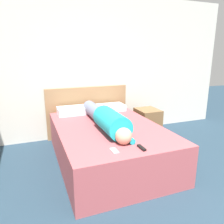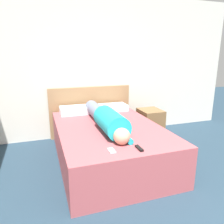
% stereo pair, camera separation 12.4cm
% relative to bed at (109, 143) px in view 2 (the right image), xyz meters
% --- Properties ---
extents(wall_back, '(5.47, 0.06, 2.60)m').
position_rel_bed_xyz_m(wall_back, '(0.25, 1.20, 1.03)').
color(wall_back, silver).
rests_on(wall_back, ground_plane).
extents(bed, '(1.44, 2.07, 0.54)m').
position_rel_bed_xyz_m(bed, '(0.00, 0.00, 0.00)').
color(bed, '#A84C51').
rests_on(bed, ground_plane).
extents(headboard, '(1.56, 0.04, 0.95)m').
position_rel_bed_xyz_m(headboard, '(-0.00, 1.13, 0.21)').
color(headboard, '#A37A51').
rests_on(headboard, ground_plane).
extents(nightstand, '(0.39, 0.45, 0.56)m').
position_rel_bed_xyz_m(nightstand, '(1.01, 0.60, 0.01)').
color(nightstand, brown).
rests_on(nightstand, ground_plane).
extents(person_lying, '(0.30, 1.61, 0.30)m').
position_rel_bed_xyz_m(person_lying, '(-0.06, -0.07, 0.40)').
color(person_lying, tan).
rests_on(person_lying, bed).
extents(pillow_near_headboard, '(0.56, 0.33, 0.12)m').
position_rel_bed_xyz_m(pillow_near_headboard, '(-0.32, 0.84, 0.33)').
color(pillow_near_headboard, white).
rests_on(pillow_near_headboard, bed).
extents(pillow_second, '(0.53, 0.33, 0.11)m').
position_rel_bed_xyz_m(pillow_second, '(0.34, 0.84, 0.33)').
color(pillow_second, white).
rests_on(pillow_second, bed).
extents(tv_remote, '(0.04, 0.15, 0.02)m').
position_rel_bed_xyz_m(tv_remote, '(0.08, -0.86, 0.28)').
color(tv_remote, black).
rests_on(tv_remote, bed).
extents(cell_phone, '(0.06, 0.13, 0.01)m').
position_rel_bed_xyz_m(cell_phone, '(-0.23, -0.81, 0.28)').
color(cell_phone, '#B2B7BC').
rests_on(cell_phone, bed).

